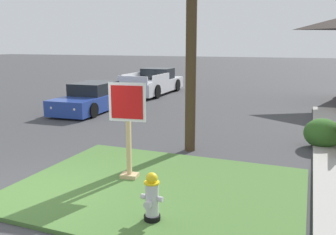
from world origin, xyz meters
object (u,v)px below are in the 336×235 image
pickup_truck_white (153,83)px  fire_hydrant (152,198)px  manhole_cover (95,156)px  parked_sedan_blue (92,99)px  stop_sign (128,131)px

pickup_truck_white → fire_hydrant: bearing=-66.2°
fire_hydrant → manhole_cover: size_ratio=1.17×
manhole_cover → pickup_truck_white: 12.44m
fire_hydrant → parked_sedan_blue: (-6.73, 8.50, 0.08)m
stop_sign → pickup_truck_white: bearing=111.8°
stop_sign → pickup_truck_white: 14.13m
manhole_cover → parked_sedan_blue: bearing=123.8°
pickup_truck_white → parked_sedan_blue: bearing=-92.2°
parked_sedan_blue → pickup_truck_white: 6.18m
fire_hydrant → manhole_cover: bearing=136.2°
stop_sign → parked_sedan_blue: 8.86m
parked_sedan_blue → pickup_truck_white: (0.24, 6.17, 0.08)m
manhole_cover → pickup_truck_white: bearing=106.8°
fire_hydrant → pickup_truck_white: (-6.49, 14.68, 0.15)m
stop_sign → manhole_cover: (-1.66, 1.22, -1.11)m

